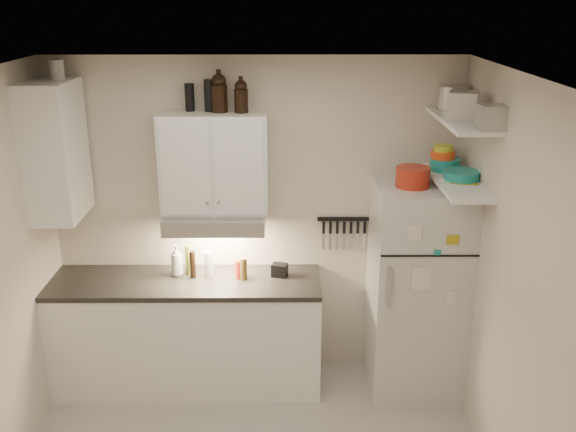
{
  "coord_description": "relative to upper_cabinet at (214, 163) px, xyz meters",
  "views": [
    {
      "loc": [
        0.22,
        -3.34,
        3.03
      ],
      "look_at": [
        0.25,
        0.9,
        1.55
      ],
      "focal_mm": 40.0,
      "sensor_mm": 36.0,
      "label": 1
    }
  ],
  "objects": [
    {
      "name": "knife_strip",
      "position": [
        1.0,
        0.15,
        -0.51
      ],
      "size": [
        0.42,
        0.02,
        0.03
      ],
      "primitive_type": "cube",
      "color": "black",
      "rests_on": "back_wall"
    },
    {
      "name": "shelf_lo",
      "position": [
        1.75,
        -0.31,
        -0.07
      ],
      "size": [
        0.3,
        0.95,
        0.03
      ],
      "primitive_type": "cube",
      "color": "white",
      "rests_on": "right_wall"
    },
    {
      "name": "bowl_orange",
      "position": [
        1.7,
        -0.04,
        0.07
      ],
      "size": [
        0.18,
        0.18,
        0.05
      ],
      "primitive_type": "cylinder",
      "color": "#F54917",
      "rests_on": "bowl_teal"
    },
    {
      "name": "back_wall",
      "position": [
        0.3,
        0.18,
        -0.53
      ],
      "size": [
        3.2,
        0.02,
        2.6
      ],
      "primitive_type": "cube",
      "color": "beige",
      "rests_on": "ground"
    },
    {
      "name": "ceiling",
      "position": [
        0.3,
        -1.33,
        0.78
      ],
      "size": [
        3.2,
        3.0,
        0.02
      ],
      "primitive_type": "cube",
      "color": "white",
      "rests_on": "ground"
    },
    {
      "name": "caddy",
      "position": [
        0.49,
        -0.07,
        -0.85
      ],
      "size": [
        0.14,
        0.11,
        0.1
      ],
      "primitive_type": "cube",
      "rotation": [
        0.0,
        0.0,
        -0.26
      ],
      "color": "black",
      "rests_on": "countertop"
    },
    {
      "name": "oil_bottle",
      "position": [
        -0.24,
        -0.01,
        -0.79
      ],
      "size": [
        0.06,
        0.06,
        0.24
      ],
      "primitive_type": "cylinder",
      "rotation": [
        0.0,
        0.0,
        -0.28
      ],
      "color": "#5C6619",
      "rests_on": "countertop"
    },
    {
      "name": "shelf_hi",
      "position": [
        1.75,
        -0.31,
        0.38
      ],
      "size": [
        0.3,
        0.95,
        0.03
      ],
      "primitive_type": "cube",
      "color": "white",
      "rests_on": "right_wall"
    },
    {
      "name": "tin_a",
      "position": [
        1.72,
        -0.38,
        0.49
      ],
      "size": [
        0.24,
        0.22,
        0.19
      ],
      "primitive_type": "cube",
      "rotation": [
        0.0,
        0.0,
        -0.32
      ],
      "color": "#AAAAAD",
      "rests_on": "shelf_hi"
    },
    {
      "name": "growler_a",
      "position": [
        0.05,
        0.03,
        0.52
      ],
      "size": [
        0.16,
        0.16,
        0.29
      ],
      "primitive_type": null,
      "rotation": [
        0.0,
        0.0,
        0.4
      ],
      "color": "black",
      "rests_on": "upper_cabinet"
    },
    {
      "name": "clear_bottle",
      "position": [
        -0.07,
        -0.06,
        -0.8
      ],
      "size": [
        0.08,
        0.08,
        0.21
      ],
      "primitive_type": "cylinder",
      "rotation": [
        0.0,
        0.0,
        0.11
      ],
      "color": "silver",
      "rests_on": "countertop"
    },
    {
      "name": "upper_cabinet",
      "position": [
        0.0,
        0.0,
        0.0
      ],
      "size": [
        0.8,
        0.33,
        0.75
      ],
      "primitive_type": "cube",
      "color": "white",
      "rests_on": "back_wall"
    },
    {
      "name": "stock_pot",
      "position": [
        1.77,
        0.06,
        0.48
      ],
      "size": [
        0.28,
        0.28,
        0.17
      ],
      "primitive_type": "cylinder",
      "rotation": [
        0.0,
        0.0,
        0.18
      ],
      "color": "silver",
      "rests_on": "shelf_hi"
    },
    {
      "name": "fridge",
      "position": [
        1.55,
        -0.18,
        -0.98
      ],
      "size": [
        0.7,
        0.68,
        1.7
      ],
      "primitive_type": "cube",
      "color": "silver",
      "rests_on": "floor"
    },
    {
      "name": "book_stack",
      "position": [
        1.8,
        -0.32,
        -0.09
      ],
      "size": [
        0.23,
        0.26,
        0.08
      ],
      "primitive_type": "cube",
      "rotation": [
        0.0,
        0.0,
        -0.2
      ],
      "color": "#B09A16",
      "rests_on": "fridge"
    },
    {
      "name": "countertop",
      "position": [
        -0.25,
        -0.14,
        -0.93
      ],
      "size": [
        2.1,
        0.62,
        0.04
      ],
      "primitive_type": "cube",
      "color": "black",
      "rests_on": "base_cabinet"
    },
    {
      "name": "soap_bottle",
      "position": [
        -0.32,
        -0.04,
        -0.76
      ],
      "size": [
        0.14,
        0.14,
        0.28
      ],
      "primitive_type": "imported",
      "rotation": [
        0.0,
        0.0,
        0.41
      ],
      "color": "white",
      "rests_on": "countertop"
    },
    {
      "name": "side_cabinet",
      "position": [
        -1.14,
        -0.14,
        0.12
      ],
      "size": [
        0.33,
        0.55,
        1.0
      ],
      "primitive_type": "cube",
      "color": "white",
      "rests_on": "left_wall"
    },
    {
      "name": "red_jar",
      "position": [
        0.18,
        -0.1,
        -0.83
      ],
      "size": [
        0.09,
        0.09,
        0.15
      ],
      "primitive_type": "cylinder",
      "rotation": [
        0.0,
        0.0,
        -0.24
      ],
      "color": "#AB2513",
      "rests_on": "countertop"
    },
    {
      "name": "dutch_oven",
      "position": [
        1.45,
        -0.22,
        -0.05
      ],
      "size": [
        0.33,
        0.33,
        0.14
      ],
      "primitive_type": "cylinder",
      "rotation": [
        0.0,
        0.0,
        0.4
      ],
      "color": "#AB2513",
      "rests_on": "fridge"
    },
    {
      "name": "vinegar_bottle",
      "position": [
        -0.19,
        -0.09,
        -0.79
      ],
      "size": [
        0.05,
        0.05,
        0.22
      ],
      "primitive_type": "cylinder",
      "rotation": [
        0.0,
        0.0,
        0.05
      ],
      "color": "black",
      "rests_on": "countertop"
    },
    {
      "name": "bowl_yellow",
      "position": [
        1.7,
        -0.04,
        0.12
      ],
      "size": [
        0.14,
        0.14,
        0.05
      ],
      "primitive_type": "cylinder",
      "color": "gold",
      "rests_on": "bowl_orange"
    },
    {
      "name": "bowl_teal",
      "position": [
        1.73,
        -0.04,
        -0.0
      ],
      "size": [
        0.23,
        0.23,
        0.09
      ],
      "primitive_type": "cylinder",
      "color": "teal",
      "rests_on": "shelf_lo"
    },
    {
      "name": "side_jar",
      "position": [
        -1.08,
        -0.05,
        0.69
      ],
      "size": [
        0.12,
        0.12,
        0.14
      ],
      "primitive_type": "cylinder",
      "rotation": [
        0.0,
        0.0,
        0.15
      ],
      "color": "silver",
      "rests_on": "side_cabinet"
    },
    {
      "name": "right_wall",
      "position": [
        1.91,
        -1.33,
        -0.53
      ],
      "size": [
        0.02,
        3.0,
        2.6
      ],
      "primitive_type": "cube",
      "color": "beige",
      "rests_on": "ground"
    },
    {
      "name": "plates",
      "position": [
        1.78,
        -0.3,
        -0.02
      ],
      "size": [
        0.26,
        0.26,
        0.06
      ],
      "primitive_type": "cylinder",
      "rotation": [
        0.0,
        0.0,
        0.02
      ],
      "color": "teal",
      "rests_on": "shelf_lo"
    },
    {
      "name": "base_cabinet",
      "position": [
        -0.25,
        -0.14,
        -1.39
      ],
      "size": [
        2.1,
        0.6,
        0.88
      ],
      "primitive_type": "cube",
      "color": "white",
      "rests_on": "floor"
    },
    {
      "name": "thermos_a",
      "position": [
        -0.02,
        0.06,
        0.49
      ],
      "size": [
        0.1,
        0.1,
        0.23
      ],
      "primitive_type": "cylinder",
      "rotation": [
        0.0,
        0.0,
        -0.31
      ],
      "color": "black",
      "rests_on": "upper_cabinet"
    },
    {
      "name": "pepper_mill",
      "position": [
        0.21,
        -0.12,
        -0.82
      ],
      "size": [
        0.07,
        0.07,
        0.18
      ],
      "primitive_type": "cylinder",
      "rotation": [
        0.0,
        0.0,
        -0.29
      ],
      "color": "brown",
      "rests_on": "countertop"
    },
    {
      "name": "tin_b",
      "position": [
        1.82,
        -0.7,
        0.47
      ],
      "size": [
        0.17,
        0.17,
        0.16
      ],
      "primitive_type": "cube",
      "rotation": [
        0.0,
        0.0,
        0.09
      ],
      "color": "#AAAAAD",
      "rests_on": "shelf_hi"
    },
    {
      "name": "growler_b",
      "position": [
        0.21,
        0.01,
        0.5
      ],
      "size": [
        0.13,
        0.13,
        0.24
      ],
      "primitive_type": null,
      "rotation": [
        0.0,
        0.0,
        -0.34
      ],
      "color": "black",
      "rests_on": "upper_cabinet"
    },
    {
      "name": "thermos_b",
      "position": [
        -0.17,
        0.08,
        0.48
      ],
      "size": [
        0.09,
        0.09,
        0.2
      ],
      "primitive_type": "cylinder",
      "rotation": [
        0.0,
        0.0,
        0.43
      ],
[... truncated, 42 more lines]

